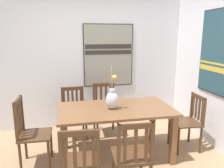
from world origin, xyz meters
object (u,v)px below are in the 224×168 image
centerpiece_vase (112,99)px  chair_5 (80,163)px  chair_1 (105,108)px  chair_4 (132,155)px  chair_3 (189,121)px  painting_on_back_wall (108,55)px  painting_on_side_wall (221,53)px  chair_2 (74,111)px  chair_0 (30,132)px  dining_table (116,116)px

centerpiece_vase → chair_5: 1.06m
chair_1 → chair_4: 1.64m
chair_3 → painting_on_back_wall: bearing=128.5°
chair_1 → painting_on_side_wall: 2.11m
chair_3 → chair_1: bearing=145.1°
chair_2 → chair_3: (1.75, -0.81, -0.01)m
chair_5 → chair_0: bearing=125.7°
dining_table → chair_0: bearing=179.7°
chair_1 → painting_on_side_wall: bearing=-28.5°
chair_1 → painting_on_side_wall: painting_on_side_wall is taller
centerpiece_vase → chair_4: centerpiece_vase is taller
centerpiece_vase → painting_on_back_wall: 1.42m
chair_3 → chair_4: (-1.17, -0.81, 0.00)m
centerpiece_vase → chair_0: (-1.13, 0.03, -0.41)m
centerpiece_vase → chair_3: bearing=0.9°
chair_1 → centerpiece_vase: bearing=-93.0°
chair_4 → painting_on_back_wall: bearing=86.2°
chair_1 → chair_4: bearing=-89.4°
chair_2 → chair_4: 1.72m
chair_3 → chair_2: bearing=155.1°
chair_1 → painting_on_side_wall: (1.61, -0.87, 1.04)m
centerpiece_vase → painting_on_back_wall: (0.20, 1.32, 0.49)m
chair_2 → chair_4: (0.58, -1.62, -0.00)m
chair_2 → painting_on_back_wall: 1.27m
chair_0 → chair_5: 1.06m
chair_1 → painting_on_back_wall: (0.16, 0.47, 0.91)m
centerpiece_vase → painting_on_side_wall: (1.65, -0.03, 0.62)m
chair_5 → painting_on_side_wall: 2.54m
dining_table → chair_3: size_ratio=1.86×
chair_1 → chair_2: chair_1 is taller
chair_5 → chair_1: bearing=71.4°
chair_2 → chair_5: (0.00, -1.66, 0.00)m
painting_on_side_wall → centerpiece_vase: bearing=179.1°
painting_on_side_wall → chair_3: bearing=174.0°
chair_0 → painting_on_back_wall: painting_on_back_wall is taller
centerpiece_vase → chair_2: centerpiece_vase is taller
chair_0 → chair_2: bearing=52.5°
chair_0 → chair_5: bearing=-54.3°
chair_3 → painting_on_side_wall: 1.14m
dining_table → chair_4: (0.01, -0.82, -0.17)m
chair_0 → chair_1: chair_0 is taller
chair_1 → chair_2: 0.56m
chair_5 → chair_2: bearing=90.0°
centerpiece_vase → painting_on_back_wall: painting_on_back_wall is taller
dining_table → chair_5: size_ratio=1.82×
chair_2 → painting_on_back_wall: painting_on_back_wall is taller
centerpiece_vase → painting_on_back_wall: bearing=81.3°
chair_0 → chair_1: 1.43m
chair_2 → painting_on_side_wall: (2.17, -0.86, 1.05)m
chair_1 → chair_4: (0.02, -1.64, -0.01)m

